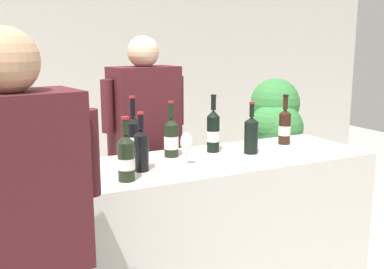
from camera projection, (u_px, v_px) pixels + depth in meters
The scene contains 13 objects.
wall_back at pixel (59, 66), 4.62m from camera, with size 8.00×0.10×2.80m, color beige.
counter at pixel (160, 253), 2.52m from camera, with size 2.51×0.64×1.00m, color beige.
wine_bottle_0 at pixel (171, 138), 2.59m from camera, with size 0.08×0.08×0.32m.
wine_bottle_1 at pixel (285, 126), 2.91m from camera, with size 0.08×0.08×0.32m.
wine_bottle_2 at pixel (126, 157), 2.14m from camera, with size 0.08×0.08×0.31m.
wine_bottle_3 at pixel (213, 131), 2.70m from camera, with size 0.08×0.08×0.34m.
wine_bottle_4 at pixel (141, 149), 2.30m from camera, with size 0.07×0.07×0.30m.
wine_bottle_5 at pixel (133, 138), 2.51m from camera, with size 0.08×0.08×0.36m.
wine_bottle_6 at pixel (42, 156), 2.14m from camera, with size 0.08×0.08×0.32m.
wine_bottle_7 at pixel (251, 134), 2.67m from camera, with size 0.08×0.08×0.30m.
wine_glass at pixel (186, 144), 2.41m from camera, with size 0.07×0.07×0.18m.
person_server at pixel (146, 168), 3.03m from camera, with size 0.58×0.29×1.68m.
potted_shrub at pixel (274, 133), 4.06m from camera, with size 0.51×0.54×1.32m.
Camera 1 is at (-0.90, -2.17, 1.64)m, focal length 42.86 mm.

